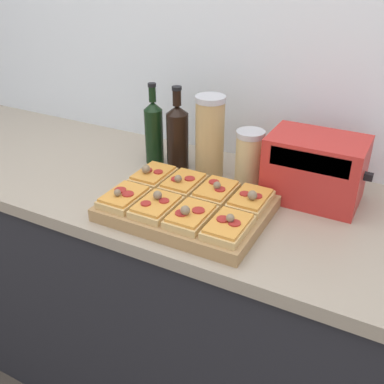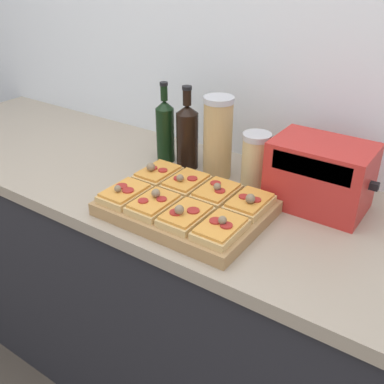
{
  "view_description": "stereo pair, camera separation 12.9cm",
  "coord_description": "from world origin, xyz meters",
  "px_view_note": "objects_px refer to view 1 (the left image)",
  "views": [
    {
      "loc": [
        0.57,
        -0.78,
        1.62
      ],
      "look_at": [
        0.04,
        0.22,
        0.99
      ],
      "focal_mm": 42.0,
      "sensor_mm": 36.0,
      "label": 1
    },
    {
      "loc": [
        0.68,
        -0.71,
        1.62
      ],
      "look_at": [
        0.04,
        0.22,
        0.99
      ],
      "focal_mm": 42.0,
      "sensor_mm": 36.0,
      "label": 2
    }
  ],
  "objects_px": {
    "cutting_board": "(187,208)",
    "grain_jar_short": "(249,158)",
    "olive_oil_bottle": "(154,131)",
    "grain_jar_tall": "(210,137)",
    "wine_bottle": "(178,136)",
    "toaster_oven": "(315,169)"
  },
  "relations": [
    {
      "from": "cutting_board",
      "to": "grain_jar_short",
      "type": "height_order",
      "value": "grain_jar_short"
    },
    {
      "from": "grain_jar_short",
      "to": "toaster_oven",
      "type": "xyz_separation_m",
      "value": [
        0.21,
        -0.0,
        0.01
      ]
    },
    {
      "from": "cutting_board",
      "to": "toaster_oven",
      "type": "relative_size",
      "value": 1.49
    },
    {
      "from": "cutting_board",
      "to": "olive_oil_bottle",
      "type": "xyz_separation_m",
      "value": [
        -0.27,
        0.26,
        0.1
      ]
    },
    {
      "from": "cutting_board",
      "to": "olive_oil_bottle",
      "type": "bearing_deg",
      "value": 136.35
    },
    {
      "from": "wine_bottle",
      "to": "grain_jar_short",
      "type": "xyz_separation_m",
      "value": [
        0.26,
        -0.0,
        -0.03
      ]
    },
    {
      "from": "cutting_board",
      "to": "grain_jar_short",
      "type": "relative_size",
      "value": 2.49
    },
    {
      "from": "toaster_oven",
      "to": "cutting_board",
      "type": "bearing_deg",
      "value": -138.37
    },
    {
      "from": "grain_jar_short",
      "to": "toaster_oven",
      "type": "bearing_deg",
      "value": -0.23
    },
    {
      "from": "grain_jar_tall",
      "to": "toaster_oven",
      "type": "bearing_deg",
      "value": -0.14
    },
    {
      "from": "wine_bottle",
      "to": "toaster_oven",
      "type": "xyz_separation_m",
      "value": [
        0.47,
        -0.0,
        -0.02
      ]
    },
    {
      "from": "grain_jar_tall",
      "to": "toaster_oven",
      "type": "distance_m",
      "value": 0.35
    },
    {
      "from": "olive_oil_bottle",
      "to": "grain_jar_tall",
      "type": "bearing_deg",
      "value": 0.0
    },
    {
      "from": "grain_jar_tall",
      "to": "toaster_oven",
      "type": "relative_size",
      "value": 0.9
    },
    {
      "from": "olive_oil_bottle",
      "to": "wine_bottle",
      "type": "height_order",
      "value": "wine_bottle"
    },
    {
      "from": "cutting_board",
      "to": "toaster_oven",
      "type": "bearing_deg",
      "value": 41.63
    },
    {
      "from": "wine_bottle",
      "to": "grain_jar_tall",
      "type": "bearing_deg",
      "value": -0.0
    },
    {
      "from": "olive_oil_bottle",
      "to": "grain_jar_tall",
      "type": "distance_m",
      "value": 0.22
    },
    {
      "from": "toaster_oven",
      "to": "grain_jar_tall",
      "type": "bearing_deg",
      "value": 179.86
    },
    {
      "from": "cutting_board",
      "to": "grain_jar_short",
      "type": "bearing_deg",
      "value": 72.28
    },
    {
      "from": "cutting_board",
      "to": "grain_jar_short",
      "type": "distance_m",
      "value": 0.28
    },
    {
      "from": "olive_oil_bottle",
      "to": "grain_jar_short",
      "type": "distance_m",
      "value": 0.36
    }
  ]
}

